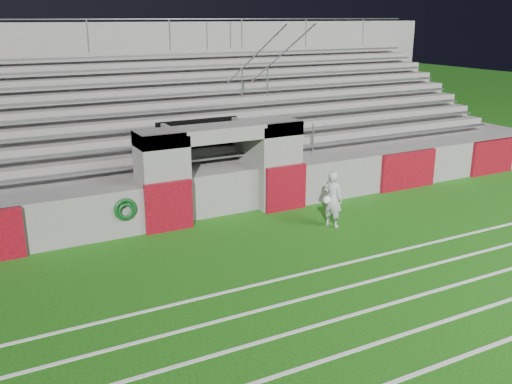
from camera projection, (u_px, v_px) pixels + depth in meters
ground at (284, 257)px, 13.57m from camera, size 90.00×90.00×0.00m
field_markings at (440, 365)px, 9.34m from camera, size 28.00×8.09×0.01m
stadium_structure at (168, 136)px, 19.85m from camera, size 26.00×8.48×5.42m
goalkeeper_with_ball at (332, 199)px, 15.33m from camera, size 0.71×0.67×1.55m
hose_coil at (126, 210)px, 14.49m from camera, size 0.60×0.15×0.60m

